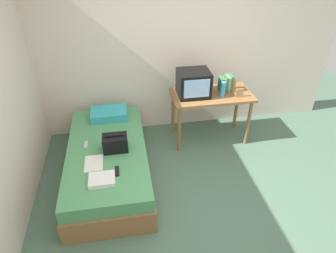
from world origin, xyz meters
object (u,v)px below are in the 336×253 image
(picture_frame, at_px, (239,93))
(remote_silver, at_px, (86,145))
(tv, at_px, (193,83))
(book_row, at_px, (227,84))
(bed, at_px, (109,162))
(handbag, at_px, (115,143))
(remote_dark, at_px, (117,171))
(desk, at_px, (211,100))
(water_bottle, at_px, (223,90))
(magazine, at_px, (94,163))
(folded_towel, at_px, (102,180))
(pillow, at_px, (109,114))

(picture_frame, distance_m, remote_silver, 2.19)
(tv, xyz_separation_m, book_row, (0.51, 0.05, -0.07))
(tv, bearing_deg, bed, -153.35)
(bed, xyz_separation_m, handbag, (0.12, -0.07, 0.34))
(handbag, distance_m, remote_dark, 0.42)
(desk, height_order, remote_silver, desk)
(water_bottle, relative_size, handbag, 0.75)
(water_bottle, bearing_deg, magazine, -156.09)
(folded_towel, bearing_deg, magazine, 107.63)
(picture_frame, height_order, handbag, picture_frame)
(desk, bearing_deg, bed, -158.22)
(desk, height_order, folded_towel, desk)
(pillow, bearing_deg, bed, -93.35)
(handbag, bearing_deg, remote_dark, -89.61)
(tv, xyz_separation_m, remote_silver, (-1.51, -0.55, -0.47))
(book_row, height_order, remote_dark, book_row)
(bed, distance_m, pillow, 0.77)
(tv, relative_size, magazine, 1.52)
(pillow, xyz_separation_m, folded_towel, (-0.08, -1.32, -0.03))
(pillow, bearing_deg, remote_silver, -114.85)
(tv, height_order, folded_towel, tv)
(handbag, bearing_deg, picture_frame, 16.75)
(picture_frame, xyz_separation_m, folded_towel, (-1.92, -1.07, -0.33))
(desk, xyz_separation_m, tv, (-0.28, 0.02, 0.28))
(remote_silver, bearing_deg, tv, 20.18)
(desk, xyz_separation_m, remote_dark, (-1.41, -1.09, -0.19))
(desk, distance_m, handbag, 1.57)
(desk, distance_m, picture_frame, 0.41)
(magazine, height_order, remote_dark, remote_dark)
(remote_dark, bearing_deg, magazine, 144.51)
(bed, bearing_deg, book_row, 20.96)
(tv, height_order, picture_frame, tv)
(desk, height_order, water_bottle, water_bottle)
(picture_frame, distance_m, remote_dark, 2.02)
(magazine, distance_m, remote_dark, 0.33)
(bed, bearing_deg, handbag, -30.64)
(water_bottle, height_order, magazine, water_bottle)
(remote_dark, bearing_deg, picture_frame, 28.12)
(remote_dark, bearing_deg, book_row, 35.15)
(tv, distance_m, book_row, 0.52)
(bed, height_order, water_bottle, water_bottle)
(bed, distance_m, desk, 1.70)
(tv, bearing_deg, water_bottle, -17.72)
(picture_frame, xyz_separation_m, magazine, (-2.02, -0.75, -0.36))
(bed, xyz_separation_m, pillow, (0.04, 0.71, 0.30))
(folded_towel, bearing_deg, book_row, 35.40)
(book_row, bearing_deg, handbag, -155.58)
(bed, bearing_deg, magazine, -116.21)
(remote_silver, xyz_separation_m, folded_towel, (0.21, -0.68, 0.02))
(remote_dark, bearing_deg, bed, 104.31)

